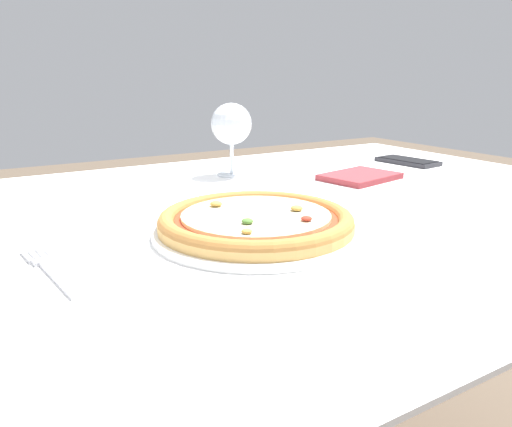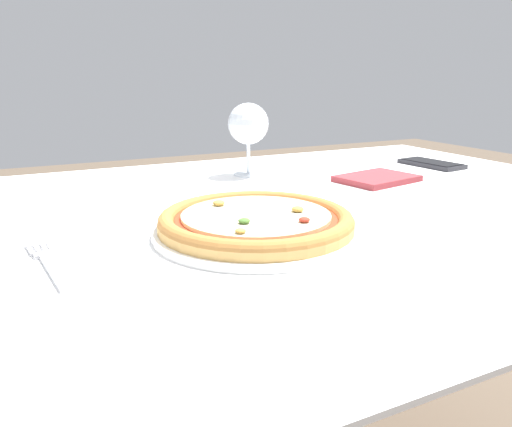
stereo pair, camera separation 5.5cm
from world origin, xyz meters
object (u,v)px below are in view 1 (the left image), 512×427
object	(u,v)px
wine_glass_far_left	(231,125)
pizza_plate	(256,223)
dining_table	(311,253)
fork	(51,269)
cell_phone	(408,161)

from	to	relation	value
wine_glass_far_left	pizza_plate	bearing A→B (deg)	-113.88
dining_table	fork	xyz separation A→B (m)	(-0.44, -0.10, 0.10)
pizza_plate	wine_glass_far_left	bearing A→B (deg)	66.12
wine_glass_far_left	dining_table	bearing A→B (deg)	-86.53
wine_glass_far_left	cell_phone	xyz separation A→B (m)	(0.43, -0.09, -0.10)
dining_table	fork	world-z (taller)	fork
pizza_plate	wine_glass_far_left	size ratio (longest dim) A/B	1.83
fork	wine_glass_far_left	size ratio (longest dim) A/B	1.12
dining_table	pizza_plate	bearing A→B (deg)	-148.20
fork	wine_glass_far_left	distance (m)	0.57
wine_glass_far_left	cell_phone	bearing A→B (deg)	-11.81
fork	cell_phone	bearing A→B (deg)	17.71
dining_table	wine_glass_far_left	size ratio (longest dim) A/B	7.97
wine_glass_far_left	cell_phone	world-z (taller)	wine_glass_far_left
pizza_plate	cell_phone	bearing A→B (deg)	25.29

